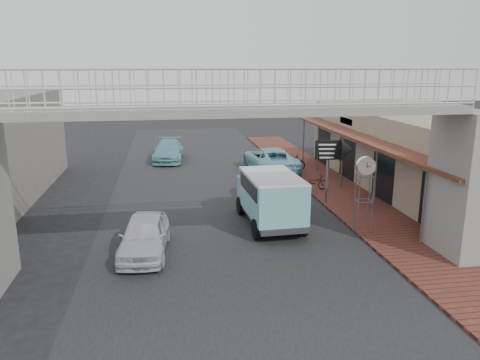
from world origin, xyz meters
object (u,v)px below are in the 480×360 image
object	(u,v)px
white_hatchback	(144,236)
motorcycle_near	(313,182)
angkot_far	(168,151)
arrow_sign	(344,151)
motorcycle_far	(291,163)
street_clock	(366,170)
dark_sedan	(270,189)
angkot_curb	(270,160)
angkot_van	(270,193)

from	to	relation	value
white_hatchback	motorcycle_near	bearing A→B (deg)	44.52
angkot_far	arrow_sign	xyz separation A→B (m)	(7.97, -11.72, 1.89)
motorcycle_near	motorcycle_far	size ratio (longest dim) A/B	0.87
motorcycle_far	street_clock	xyz separation A→B (m)	(0.00, -10.64, 1.93)
white_hatchback	arrow_sign	distance (m)	10.27
dark_sedan	angkot_curb	xyz separation A→B (m)	(1.47, 6.47, 0.10)
angkot_far	white_hatchback	bearing A→B (deg)	-88.77
motorcycle_far	arrow_sign	size ratio (longest dim) A/B	0.57
dark_sedan	angkot_far	size ratio (longest dim) A/B	0.85
white_hatchback	motorcycle_far	world-z (taller)	white_hatchback
angkot_van	motorcycle_far	bearing A→B (deg)	67.58
dark_sedan	white_hatchback	bearing A→B (deg)	-140.46
angkot_far	arrow_sign	size ratio (longest dim) A/B	1.53
angkot_far	arrow_sign	world-z (taller)	arrow_sign
angkot_curb	angkot_van	world-z (taller)	angkot_van
angkot_far	street_clock	world-z (taller)	street_clock
angkot_van	street_clock	bearing A→B (deg)	-25.68
white_hatchback	angkot_van	xyz separation A→B (m)	(4.98, 2.21, 0.72)
angkot_far	street_clock	distance (m)	17.28
angkot_van	dark_sedan	bearing A→B (deg)	75.17
angkot_van	arrow_sign	size ratio (longest dim) A/B	1.48
angkot_curb	angkot_van	distance (m)	9.91
angkot_far	motorcycle_far	xyz separation A→B (m)	(7.33, -4.89, -0.05)
motorcycle_near	motorcycle_far	bearing A→B (deg)	0.51
white_hatchback	arrow_sign	xyz separation A→B (m)	(8.99, 4.58, 1.90)
white_hatchback	angkot_curb	bearing A→B (deg)	63.60
motorcycle_far	street_clock	distance (m)	10.82
motorcycle_near	street_clock	distance (m)	6.54
white_hatchback	street_clock	distance (m)	8.59
white_hatchback	angkot_far	xyz separation A→B (m)	(1.02, 16.29, 0.01)
angkot_far	angkot_van	world-z (taller)	angkot_van
angkot_van	motorcycle_near	bearing A→B (deg)	52.35
dark_sedan	street_clock	size ratio (longest dim) A/B	1.34
street_clock	motorcycle_far	bearing A→B (deg)	98.48
motorcycle_near	arrow_sign	distance (m)	3.22
angkot_van	arrow_sign	distance (m)	4.80
street_clock	angkot_van	bearing A→B (deg)	165.08
angkot_curb	arrow_sign	bearing A→B (deg)	101.26
dark_sedan	arrow_sign	world-z (taller)	arrow_sign
white_hatchback	angkot_van	distance (m)	5.50
angkot_far	arrow_sign	bearing A→B (deg)	-50.96
motorcycle_far	street_clock	size ratio (longest dim) A/B	0.59
white_hatchback	arrow_sign	size ratio (longest dim) A/B	1.28
motorcycle_near	dark_sedan	bearing A→B (deg)	121.02
angkot_van	motorcycle_far	world-z (taller)	angkot_van
dark_sedan	motorcycle_near	size ratio (longest dim) A/B	2.61
white_hatchback	motorcycle_near	size ratio (longest dim) A/B	2.58
dark_sedan	motorcycle_far	bearing A→B (deg)	62.19
motorcycle_near	motorcycle_far	distance (m)	4.44
angkot_curb	motorcycle_near	bearing A→B (deg)	100.83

